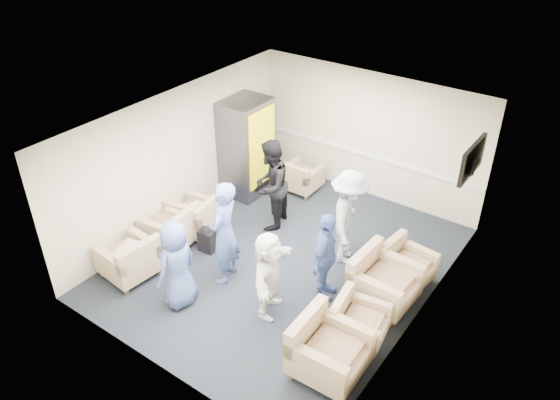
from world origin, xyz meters
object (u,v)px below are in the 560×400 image
Objects in this scene: vending_machine at (246,147)px; person_front_right at (269,274)px; person_front_left at (177,265)px; person_mid_left at (224,233)px; armchair_corner at (300,178)px; person_back_left at (271,185)px; armchair_left_near at (131,260)px; person_back_right at (348,218)px; person_mid_right at (325,257)px; armchair_right_near at (326,351)px; armchair_left_mid at (174,229)px; armchair_right_midnear at (357,322)px; armchair_right_far at (404,266)px; armchair_right_midfar at (381,283)px; armchair_left_far at (197,217)px.

vending_machine reaches higher than person_front_right.
person_mid_left is at bearing 166.19° from person_front_left.
armchair_corner is 0.42× the size of person_back_left.
person_back_right is (2.76, 2.57, 0.55)m from armchair_left_near.
person_mid_right is (0.18, -1.05, -0.11)m from person_back_right.
person_back_right reaches higher than armchair_right_near.
vending_machine is 1.45m from person_back_left.
person_back_left is 1.74m from person_back_right.
armchair_right_midnear is (3.92, -0.11, -0.05)m from armchair_left_mid.
person_front_right reaches higher than armchair_right_near.
armchair_left_mid is 0.53× the size of person_back_left.
armchair_right_near is 2.69m from person_front_left.
person_mid_right is at bearing 95.61° from person_mid_left.
armchair_right_far is (0.01, 1.62, 0.01)m from armchair_right_midnear.
person_back_left is 2.23m from person_mid_right.
person_mid_left is (-2.41, -1.01, 0.56)m from armchair_right_midfar.
armchair_right_far is at bearing 73.82° from person_back_left.
person_mid_left is at bearing 97.81° from person_mid_right.
armchair_right_midfar reaches higher than armchair_left_near.
person_mid_right is at bearing 123.08° from armchair_left_near.
armchair_left_far is (0.07, 0.56, -0.02)m from armchair_left_mid.
armchair_corner is 3.43m from person_mid_right.
armchair_right_near is at bearing 93.17° from person_front_left.
vending_machine is 3.08m from person_back_right.
armchair_left_far is 0.50× the size of person_back_right.
armchair_left_far is 0.60× the size of person_front_right.
vending_machine is at bearing -171.11° from armchair_left_near.
armchair_corner is at bearing 70.56° from armchair_right_far.
armchair_left_mid is at bearing 74.03° from armchair_corner.
armchair_right_midfar is at bearing 178.59° from armchair_right_far.
person_front_left is (-2.70, -0.97, 0.47)m from armchair_right_midnear.
vending_machine is at bearing -163.68° from person_mid_left.
armchair_left_mid is 1.08× the size of armchair_left_far.
armchair_left_far is 0.92× the size of armchair_right_near.
armchair_right_midnear is 0.41× the size of vending_machine.
armchair_left_far reaches higher than armchair_right_midnear.
person_mid_right reaches higher than armchair_right_midfar.
armchair_left_mid is 0.65× the size of person_front_right.
armchair_left_far reaches higher than armchair_right_far.
person_mid_left is 1.77m from person_back_left.
armchair_right_midfar is at bearing -146.15° from person_back_right.
armchair_left_far is 1.02× the size of armchair_right_far.
person_back_left is (1.21, -0.79, -0.14)m from vending_machine.
person_front_left is (1.14, 0.02, 0.43)m from armchair_left_near.
person_back_right is at bearing 138.71° from armchair_left_near.
armchair_right_midfar reaches higher than armchair_right_far.
armchair_right_midnear is 0.95m from armchair_right_midfar.
person_back_right is at bearing 59.72° from armchair_right_midfar.
person_front_right is at bearing 67.51° from armchair_right_near.
person_back_left is at bearing 99.99° from armchair_corner.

